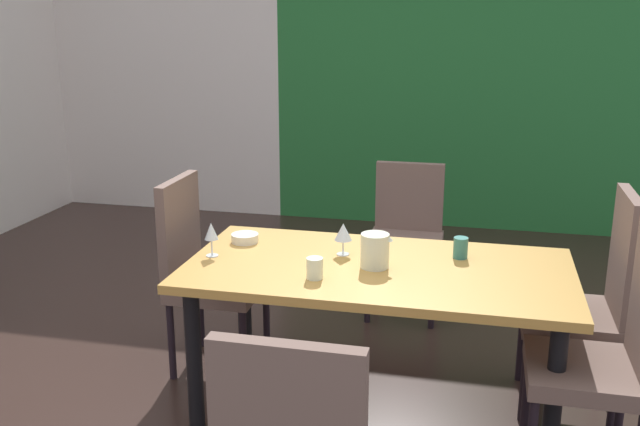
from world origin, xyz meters
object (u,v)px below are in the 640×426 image
(chair_right_far, at_px, (593,296))
(cup_corner, at_px, (315,268))
(chair_head_far, at_px, (406,230))
(wine_glass_center, at_px, (211,232))
(cup_near_shelf, at_px, (461,248))
(dining_table, at_px, (378,284))
(chair_left_far, at_px, (202,267))
(chair_right_near, at_px, (611,348))
(serving_bowl_east, at_px, (245,238))
(pitcher_west, at_px, (375,250))
(wine_glass_front, at_px, (343,232))

(chair_right_far, distance_m, cup_corner, 1.29)
(chair_head_far, height_order, wine_glass_center, chair_head_far)
(chair_head_far, bearing_deg, cup_near_shelf, 108.59)
(dining_table, bearing_deg, chair_left_far, 164.19)
(chair_right_near, xyz_separation_m, cup_near_shelf, (-0.59, 0.45, 0.21))
(chair_left_far, distance_m, serving_bowl_east, 0.33)
(cup_near_shelf, relative_size, cup_corner, 1.07)
(serving_bowl_east, bearing_deg, cup_near_shelf, -0.07)
(pitcher_west, bearing_deg, serving_bowl_east, 162.66)
(chair_head_far, bearing_deg, dining_table, 90.31)
(dining_table, relative_size, wine_glass_center, 10.68)
(wine_glass_front, height_order, cup_near_shelf, wine_glass_front)
(wine_glass_front, relative_size, cup_near_shelf, 1.55)
(chair_right_near, distance_m, pitcher_west, 1.01)
(serving_bowl_east, bearing_deg, wine_glass_front, -8.44)
(chair_right_far, xyz_separation_m, cup_corner, (-1.18, -0.48, 0.21))
(serving_bowl_east, bearing_deg, wine_glass_center, -109.40)
(cup_corner, xyz_separation_m, pitcher_west, (0.22, 0.19, 0.03))
(cup_near_shelf, xyz_separation_m, cup_corner, (-0.58, -0.40, -0.00))
(wine_glass_front, distance_m, cup_corner, 0.34)
(chair_right_near, relative_size, wine_glass_front, 6.91)
(dining_table, distance_m, cup_corner, 0.34)
(cup_corner, bearing_deg, dining_table, 42.15)
(chair_left_far, bearing_deg, cup_corner, 55.77)
(chair_left_far, height_order, cup_corner, chair_left_far)
(chair_right_far, relative_size, wine_glass_front, 6.96)
(chair_head_far, bearing_deg, wine_glass_center, 59.54)
(chair_head_far, bearing_deg, wine_glass_front, 81.27)
(chair_right_far, relative_size, wine_glass_center, 6.57)
(chair_right_far, xyz_separation_m, wine_glass_center, (-1.70, -0.31, 0.27))
(chair_right_far, relative_size, pitcher_west, 6.78)
(chair_head_far, xyz_separation_m, cup_corner, (-0.23, -1.45, 0.25))
(chair_head_far, distance_m, cup_near_shelf, 1.14)
(chair_left_far, bearing_deg, chair_right_far, 90.00)
(chair_right_far, bearing_deg, pitcher_west, 106.68)
(wine_glass_center, bearing_deg, wine_glass_front, 14.86)
(chair_right_near, distance_m, serving_bowl_east, 1.69)
(dining_table, xyz_separation_m, wine_glass_front, (-0.18, 0.11, 0.19))
(wine_glass_center, xyz_separation_m, cup_corner, (0.52, -0.17, -0.07))
(chair_head_far, relative_size, chair_right_far, 0.87)
(chair_left_far, xyz_separation_m, cup_corner, (0.70, -0.48, 0.22))
(wine_glass_front, distance_m, cup_near_shelf, 0.54)
(chair_left_far, xyz_separation_m, wine_glass_center, (0.18, -0.31, 0.29))
(chair_head_far, xyz_separation_m, wine_glass_center, (-0.75, -1.28, 0.32))
(chair_right_near, distance_m, cup_corner, 1.20)
(dining_table, xyz_separation_m, chair_left_far, (-0.94, 0.27, -0.09))
(chair_right_near, height_order, pitcher_west, chair_right_near)
(wine_glass_front, relative_size, pitcher_west, 0.97)
(cup_near_shelf, bearing_deg, serving_bowl_east, 179.93)
(dining_table, distance_m, wine_glass_front, 0.29)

